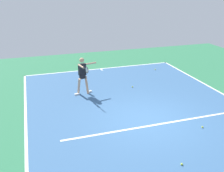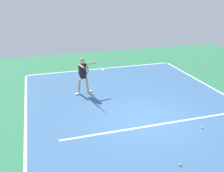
{
  "view_description": "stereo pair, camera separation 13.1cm",
  "coord_description": "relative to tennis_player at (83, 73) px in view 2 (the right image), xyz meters",
  "views": [
    {
      "loc": [
        4.04,
        8.09,
        4.91
      ],
      "look_at": [
        0.93,
        -1.67,
        0.9
      ],
      "focal_mm": 41.71,
      "sensor_mm": 36.0,
      "label": 1
    },
    {
      "loc": [
        3.92,
        8.13,
        4.91
      ],
      "look_at": [
        0.93,
        -1.67,
        0.9
      ],
      "focal_mm": 41.71,
      "sensor_mm": 36.0,
      "label": 2
    }
  ],
  "objects": [
    {
      "name": "court_line_service",
      "position": [
        -1.84,
        3.75,
        -1.03
      ],
      "size": [
        6.87,
        0.1,
        0.01
      ],
      "primitive_type": "cube",
      "color": "white",
      "rests_on": "ground_plane"
    },
    {
      "name": "tennis_ball_far_corner",
      "position": [
        -3.49,
        4.47,
        -1.0
      ],
      "size": [
        0.07,
        0.07,
        0.07
      ],
      "primitive_type": "sphere",
      "color": "yellow",
      "rests_on": "ground_plane"
    },
    {
      "name": "tennis_ball_centre_court",
      "position": [
        -4.97,
        -2.32,
        -1.0
      ],
      "size": [
        0.07,
        0.07,
        0.07
      ],
      "primitive_type": "sphere",
      "color": "#CCE033",
      "rests_on": "ground_plane"
    },
    {
      "name": "ground_plane",
      "position": [
        -1.84,
        3.3,
        -1.03
      ],
      "size": [
        22.41,
        22.41,
        0.0
      ],
      "primitive_type": "plane",
      "color": "#2D754C"
    },
    {
      "name": "tennis_player",
      "position": [
        0.0,
        0.0,
        0.0
      ],
      "size": [
        1.16,
        1.29,
        1.79
      ],
      "rotation": [
        0.0,
        0.0,
        0.21
      ],
      "color": "tan",
      "rests_on": "ground_plane"
    },
    {
      "name": "tennis_ball_by_baseline",
      "position": [
        -1.62,
        6.09,
        -1.0
      ],
      "size": [
        0.07,
        0.07,
        0.07
      ],
      "primitive_type": "sphere",
      "color": "#C6E53D",
      "rests_on": "ground_plane"
    },
    {
      "name": "court_line_baseline_near",
      "position": [
        -1.84,
        -3.59,
        -1.03
      ],
      "size": [
        9.16,
        0.1,
        0.01
      ],
      "primitive_type": "cube",
      "color": "white",
      "rests_on": "ground_plane"
    },
    {
      "name": "tennis_ball_near_player",
      "position": [
        -2.55,
        -0.06,
        -1.0
      ],
      "size": [
        0.07,
        0.07,
        0.07
      ],
      "primitive_type": "sphere",
      "color": "yellow",
      "rests_on": "ground_plane"
    },
    {
      "name": "court_line_sideline_right",
      "position": [
        2.69,
        3.3,
        -1.03
      ],
      "size": [
        0.1,
        13.88,
        0.01
      ],
      "primitive_type": "cube",
      "color": "white",
      "rests_on": "ground_plane"
    },
    {
      "name": "court_surface",
      "position": [
        -1.84,
        3.3,
        -1.03
      ],
      "size": [
        9.16,
        13.88,
        0.0
      ],
      "primitive_type": "cube",
      "color": "#38608E",
      "rests_on": "ground_plane"
    },
    {
      "name": "court_line_centre_mark",
      "position": [
        -1.84,
        -3.39,
        -1.03
      ],
      "size": [
        0.1,
        0.3,
        0.01
      ],
      "primitive_type": "cube",
      "color": "white",
      "rests_on": "ground_plane"
    }
  ]
}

